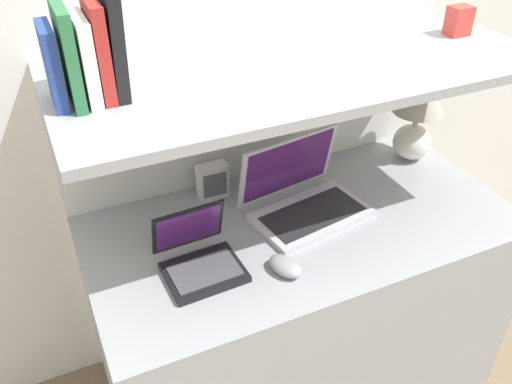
{
  "coord_description": "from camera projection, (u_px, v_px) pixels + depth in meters",
  "views": [
    {
      "loc": [
        -0.71,
        -0.84,
        1.85
      ],
      "look_at": [
        -0.17,
        0.35,
        0.94
      ],
      "focal_mm": 38.0,
      "sensor_mm": 36.0,
      "label": 1
    }
  ],
  "objects": [
    {
      "name": "wall_back",
      "position": [
        251.0,
        54.0,
        1.81
      ],
      "size": [
        6.0,
        0.05,
        2.4
      ],
      "color": "white",
      "rests_on": "ground_plane"
    },
    {
      "name": "desk",
      "position": [
        298.0,
        307.0,
        1.97
      ],
      "size": [
        1.38,
        0.69,
        0.77
      ],
      "color": "#999EA3",
      "rests_on": "ground_plane"
    },
    {
      "name": "back_riser",
      "position": [
        256.0,
        199.0,
        2.1
      ],
      "size": [
        1.38,
        0.04,
        1.26
      ],
      "color": "white",
      "rests_on": "ground_plane"
    },
    {
      "name": "shelf",
      "position": [
        300.0,
        67.0,
        1.52
      ],
      "size": [
        1.38,
        0.62,
        0.03
      ],
      "color": "#999EA3",
      "rests_on": "back_riser"
    },
    {
      "name": "table_lamp",
      "position": [
        417.0,
        112.0,
        1.98
      ],
      "size": [
        0.19,
        0.19,
        0.33
      ],
      "color": "white",
      "rests_on": "desk"
    },
    {
      "name": "laptop_large",
      "position": [
        303.0,
        198.0,
        1.77
      ],
      "size": [
        0.41,
        0.32,
        0.24
      ],
      "color": "silver",
      "rests_on": "desk"
    },
    {
      "name": "laptop_small",
      "position": [
        199.0,
        258.0,
        1.55
      ],
      "size": [
        0.23,
        0.23,
        0.17
      ],
      "color": "black",
      "rests_on": "desk"
    },
    {
      "name": "computer_mouse",
      "position": [
        285.0,
        266.0,
        1.55
      ],
      "size": [
        0.1,
        0.13,
        0.04
      ],
      "color": "#99999E",
      "rests_on": "desk"
    },
    {
      "name": "router_box",
      "position": [
        213.0,
        181.0,
        1.84
      ],
      "size": [
        0.1,
        0.05,
        0.12
      ],
      "color": "white",
      "rests_on": "desk"
    },
    {
      "name": "book_blue",
      "position": [
        52.0,
        66.0,
        1.23
      ],
      "size": [
        0.03,
        0.13,
        0.19
      ],
      "color": "#284293",
      "rests_on": "shelf"
    },
    {
      "name": "book_green",
      "position": [
        68.0,
        55.0,
        1.23
      ],
      "size": [
        0.03,
        0.17,
        0.23
      ],
      "color": "#2D7042",
      "rests_on": "shelf"
    },
    {
      "name": "book_white",
      "position": [
        85.0,
        59.0,
        1.26
      ],
      "size": [
        0.03,
        0.16,
        0.2
      ],
      "color": "silver",
      "rests_on": "shelf"
    },
    {
      "name": "book_red",
      "position": [
        99.0,
        50.0,
        1.26
      ],
      "size": [
        0.03,
        0.15,
        0.23
      ],
      "color": "#A82823",
      "rests_on": "shelf"
    },
    {
      "name": "book_black",
      "position": [
        113.0,
        43.0,
        1.26
      ],
      "size": [
        0.04,
        0.14,
        0.26
      ],
      "color": "black",
      "rests_on": "shelf"
    },
    {
      "name": "shelf_gadget",
      "position": [
        459.0,
        21.0,
        1.67
      ],
      "size": [
        0.07,
        0.06,
        0.09
      ],
      "color": "#CC3D33",
      "rests_on": "shelf"
    }
  ]
}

